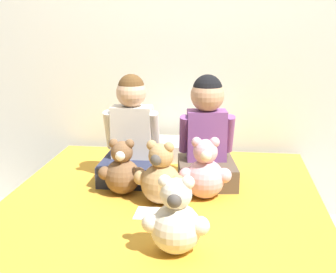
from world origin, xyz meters
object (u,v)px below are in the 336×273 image
object	(u,v)px
bed	(160,249)
child_on_left	(131,138)
child_on_right	(207,137)
sign_card	(157,214)
teddy_bear_held_by_left_child	(122,171)
teddy_bear_between_children	(160,177)
teddy_bear_held_by_right_child	(205,173)
teddy_bear_at_foot_of_bed	(176,221)
pillow_at_headboard	(178,149)

from	to	relation	value
bed	child_on_left	size ratio (longest dim) A/B	3.35
child_on_right	sign_card	size ratio (longest dim) A/B	2.93
teddy_bear_held_by_left_child	child_on_left	bearing A→B (deg)	86.79
teddy_bear_held_by_left_child	teddy_bear_between_children	size ratio (longest dim) A/B	0.92
child_on_right	sign_card	world-z (taller)	child_on_right
teddy_bear_held_by_right_child	teddy_bear_between_children	world-z (taller)	same
teddy_bear_between_children	sign_card	world-z (taller)	teddy_bear_between_children
bed	sign_card	xyz separation A→B (m)	(0.00, -0.10, 0.25)
teddy_bear_held_by_left_child	child_on_right	bearing A→B (deg)	26.83
bed	child_on_right	distance (m)	0.68
sign_card	teddy_bear_at_foot_of_bed	bearing A→B (deg)	-69.55
child_on_right	teddy_bear_held_by_right_child	size ratio (longest dim) A/B	1.87
teddy_bear_between_children	sign_card	xyz separation A→B (m)	(0.01, -0.14, -0.14)
teddy_bear_held_by_right_child	teddy_bear_at_foot_of_bed	size ratio (longest dim) A/B	1.00
teddy_bear_at_foot_of_bed	pillow_at_headboard	distance (m)	1.30
child_on_left	teddy_bear_at_foot_of_bed	size ratio (longest dim) A/B	1.86
child_on_right	teddy_bear_at_foot_of_bed	bearing A→B (deg)	-103.94
child_on_left	teddy_bear_at_foot_of_bed	world-z (taller)	child_on_left
child_on_right	teddy_bear_held_by_right_child	xyz separation A→B (m)	(0.01, -0.25, -0.13)
bed	teddy_bear_held_by_right_child	xyz separation A→B (m)	(0.22, 0.14, 0.38)
teddy_bear_held_by_left_child	teddy_bear_between_children	bearing A→B (deg)	-27.85
bed	child_on_left	world-z (taller)	child_on_left
child_on_left	bed	bearing A→B (deg)	-60.92
bed	teddy_bear_at_foot_of_bed	world-z (taller)	teddy_bear_at_foot_of_bed
teddy_bear_at_foot_of_bed	pillow_at_headboard	xyz separation A→B (m)	(-0.13, 1.30, -0.08)
sign_card	child_on_right	bearing A→B (deg)	67.05
child_on_left	teddy_bear_at_foot_of_bed	bearing A→B (deg)	-67.84
bed	teddy_bear_held_by_left_child	bearing A→B (deg)	147.76
teddy_bear_held_by_right_child	child_on_right	bearing A→B (deg)	84.75
child_on_left	child_on_right	distance (m)	0.44
bed	pillow_at_headboard	size ratio (longest dim) A/B	3.60
bed	child_on_left	bearing A→B (deg)	119.73
teddy_bear_at_foot_of_bed	bed	bearing A→B (deg)	106.47
teddy_bear_held_by_left_child	pillow_at_headboard	xyz separation A→B (m)	(0.22, 0.70, -0.07)
teddy_bear_held_by_left_child	teddy_bear_at_foot_of_bed	bearing A→B (deg)	-62.49
child_on_left	teddy_bear_held_by_right_child	size ratio (longest dim) A/B	1.86
teddy_bear_between_children	sign_card	size ratio (longest dim) A/B	1.56
teddy_bear_held_by_right_child	pillow_at_headboard	xyz separation A→B (m)	(-0.22, 0.70, -0.08)
sign_card	pillow_at_headboard	bearing A→B (deg)	90.06
child_on_left	teddy_bear_between_children	xyz separation A→B (m)	(0.22, -0.35, -0.11)
bed	teddy_bear_at_foot_of_bed	xyz separation A→B (m)	(0.13, -0.46, 0.38)
teddy_bear_held_by_left_child	pillow_at_headboard	bearing A→B (deg)	68.90
bed	child_on_left	distance (m)	0.67
teddy_bear_held_by_left_child	teddy_bear_between_children	world-z (taller)	teddy_bear_between_children
teddy_bear_held_by_right_child	sign_card	size ratio (longest dim) A/B	1.56
child_on_right	teddy_bear_held_by_left_child	size ratio (longest dim) A/B	2.03
bed	teddy_bear_held_by_left_child	xyz separation A→B (m)	(-0.22, 0.14, 0.37)
teddy_bear_held_by_left_child	sign_card	xyz separation A→B (m)	(0.22, -0.24, -0.12)
teddy_bear_at_foot_of_bed	child_on_right	bearing A→B (deg)	84.97
teddy_bear_held_by_left_child	teddy_bear_between_children	xyz separation A→B (m)	(0.22, -0.10, 0.01)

